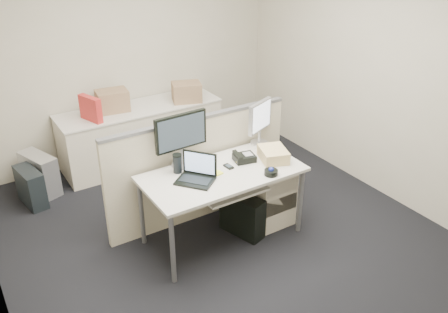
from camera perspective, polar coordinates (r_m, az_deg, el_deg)
floor at (r=4.79m, az=-0.18°, el=-9.60°), size 4.00×4.50×0.01m
wall_back at (r=6.06m, az=-11.83°, el=12.16°), size 4.00×0.02×2.70m
wall_right at (r=5.40m, az=18.36°, el=9.53°), size 0.02×4.50×2.70m
desk at (r=4.42m, az=-0.19°, el=-2.63°), size 1.50×0.75×0.73m
keyboard_tray at (r=4.31m, az=1.08°, el=-4.15°), size 0.62×0.32×0.02m
drawer_pedestal at (r=4.90m, az=4.97°, el=-4.11°), size 0.40×0.55×0.65m
cubicle_partition at (r=4.81m, az=-3.00°, el=-1.58°), size 2.00×0.06×1.10m
back_counter at (r=6.10m, az=-9.86°, el=2.55°), size 2.00×0.60×0.72m
monitor_main at (r=4.41m, az=-5.16°, el=1.96°), size 0.53×0.22×0.52m
monitor_small at (r=4.86m, az=4.31°, el=4.01°), size 0.42×0.32×0.45m
laptop at (r=4.18m, az=-3.53°, el=-1.61°), size 0.39×0.40×0.24m
trackball at (r=4.36m, az=5.68°, el=-1.92°), size 0.15×0.15×0.05m
desk_phone at (r=4.58m, az=2.46°, el=-0.16°), size 0.23×0.20×0.06m
paper_stack at (r=4.42m, az=-2.33°, el=-1.59°), size 0.25×0.29×0.01m
sticky_pad at (r=4.36m, az=-0.75°, el=-1.99°), size 0.09×0.09×0.01m
travel_mug at (r=4.37m, az=-5.62°, el=-0.90°), size 0.10×0.10×0.17m
banana at (r=4.59m, az=2.11°, el=-0.23°), size 0.20×0.13×0.04m
cellphone at (r=4.47m, az=0.55°, el=-1.21°), size 0.06×0.11×0.01m
manila_folders at (r=4.61m, az=5.94°, el=0.26°), size 0.32×0.37×0.11m
keyboard at (r=4.31m, az=0.24°, el=-3.84°), size 0.44×0.28×0.02m
pc_tower_desk at (r=4.72m, az=2.22°, el=-7.02°), size 0.30×0.49×0.42m
pc_tower_spare_dark at (r=5.59m, az=-22.23°, el=-3.41°), size 0.25×0.47×0.42m
pc_tower_spare_silver at (r=5.77m, az=-21.26°, el=-1.93°), size 0.36×0.54×0.47m
cardboard_box_left at (r=5.87m, az=-13.26°, el=6.46°), size 0.40×0.32×0.27m
cardboard_box_right at (r=6.05m, az=-4.52°, el=7.65°), size 0.43×0.38×0.26m
red_binder at (r=5.64m, az=-15.75°, el=5.46°), size 0.18×0.34×0.31m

